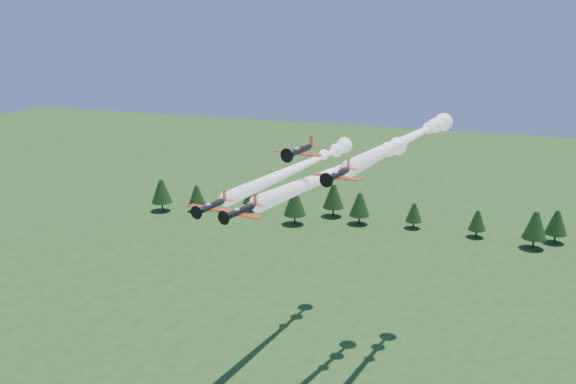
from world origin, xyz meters
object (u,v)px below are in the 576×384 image
(plane_right, at_px, (411,137))
(plane_left, at_px, (304,165))
(plane_slot, at_px, (300,151))
(plane_lead, at_px, (351,166))

(plane_right, bearing_deg, plane_left, 176.73)
(plane_right, distance_m, plane_slot, 25.89)
(plane_slot, bearing_deg, plane_right, 66.12)
(plane_left, relative_size, plane_slot, 6.65)
(plane_lead, bearing_deg, plane_left, 149.78)
(plane_lead, xyz_separation_m, plane_slot, (-4.86, -14.21, 5.27))
(plane_left, xyz_separation_m, plane_right, (22.30, -5.09, 8.12))
(plane_right, height_order, plane_slot, plane_slot)
(plane_left, height_order, plane_right, plane_right)
(plane_lead, distance_m, plane_right, 12.78)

